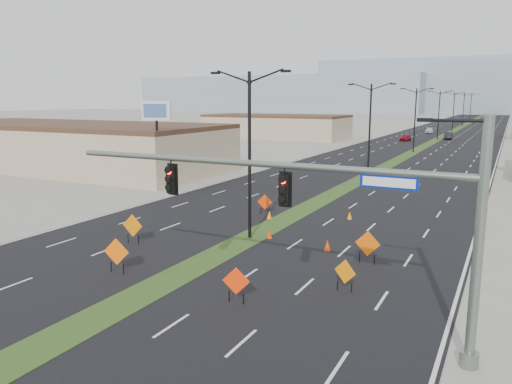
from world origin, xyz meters
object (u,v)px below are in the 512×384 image
at_px(construction_sign_4, 345,273).
at_px(car_far, 429,130).
at_px(cone_0, 270,234).
at_px(streetlight_1, 370,127).
at_px(signal_mast, 334,206).
at_px(streetlight_2, 415,118).
at_px(car_left, 406,138).
at_px(cone_2, 350,215).
at_px(streetlight_5, 463,109).
at_px(construction_sign_0, 133,227).
at_px(car_mid, 448,136).
at_px(construction_sign_3, 236,282).
at_px(cone_1, 327,245).
at_px(construction_sign_5, 368,245).
at_px(streetlight_3, 439,113).
at_px(streetlight_6, 471,107).
at_px(construction_sign_1, 116,253).
at_px(pole_sign_west, 156,118).
at_px(construction_sign_2, 265,203).
at_px(streetlight_4, 454,111).
at_px(cone_3, 269,215).
at_px(streetlight_0, 250,150).

bearing_deg(construction_sign_4, car_far, 114.43).
bearing_deg(cone_0, streetlight_1, 92.31).
xyz_separation_m(signal_mast, streetlight_2, (-8.56, 66.00, 0.63)).
bearing_deg(car_left, cone_2, -74.95).
height_order(streetlight_5, construction_sign_4, streetlight_5).
bearing_deg(cone_0, streetlight_2, 91.15).
bearing_deg(cone_2, construction_sign_0, -129.24).
bearing_deg(streetlight_1, car_far, 93.39).
height_order(car_mid, construction_sign_4, same).
distance_m(construction_sign_3, cone_1, 8.77).
bearing_deg(construction_sign_0, cone_1, 16.47).
relative_size(streetlight_5, construction_sign_4, 6.79).
bearing_deg(construction_sign_3, construction_sign_5, 49.32).
bearing_deg(car_left, construction_sign_0, -82.73).
xyz_separation_m(streetlight_3, cone_0, (1.11, -83.50, -5.14)).
bearing_deg(cone_2, streetlight_2, 94.78).
relative_size(car_far, construction_sign_5, 2.50).
distance_m(streetlight_3, streetlight_5, 56.00).
relative_size(car_left, construction_sign_4, 2.54).
distance_m(streetlight_5, construction_sign_0, 144.41).
distance_m(streetlight_5, car_mid, 54.66).
xyz_separation_m(streetlight_6, construction_sign_4, (7.77, -173.69, -4.56)).
distance_m(signal_mast, construction_sign_1, 12.11).
height_order(construction_sign_3, construction_sign_4, construction_sign_3).
distance_m(streetlight_1, streetlight_3, 56.00).
xyz_separation_m(streetlight_1, car_left, (-5.24, 49.42, -4.78)).
bearing_deg(construction_sign_5, cone_0, 166.12).
bearing_deg(construction_sign_4, pole_sign_west, 162.28).
height_order(streetlight_6, construction_sign_3, streetlight_6).
bearing_deg(construction_sign_2, construction_sign_5, -46.57).
bearing_deg(construction_sign_3, car_mid, 76.10).
height_order(streetlight_4, construction_sign_2, streetlight_4).
relative_size(streetlight_2, car_left, 2.67).
height_order(streetlight_6, construction_sign_0, streetlight_6).
height_order(streetlight_3, streetlight_5, same).
xyz_separation_m(streetlight_5, streetlight_6, (0.00, 28.00, 0.00)).
distance_m(streetlight_3, pole_sign_west, 74.45).
height_order(construction_sign_3, construction_sign_5, construction_sign_5).
relative_size(car_far, construction_sign_2, 2.94).
xyz_separation_m(streetlight_6, car_mid, (2.00, -82.42, -4.68)).
bearing_deg(signal_mast, construction_sign_4, 100.34).
distance_m(construction_sign_1, construction_sign_2, 14.71).
bearing_deg(pole_sign_west, car_far, 60.96).
bearing_deg(streetlight_1, streetlight_2, 90.00).
relative_size(signal_mast, cone_3, 26.55).
relative_size(signal_mast, construction_sign_4, 11.04).
distance_m(construction_sign_0, pole_sign_west, 19.35).
bearing_deg(cone_0, construction_sign_0, -144.54).
distance_m(streetlight_0, construction_sign_2, 7.92).
distance_m(car_mid, construction_sign_3, 94.60).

